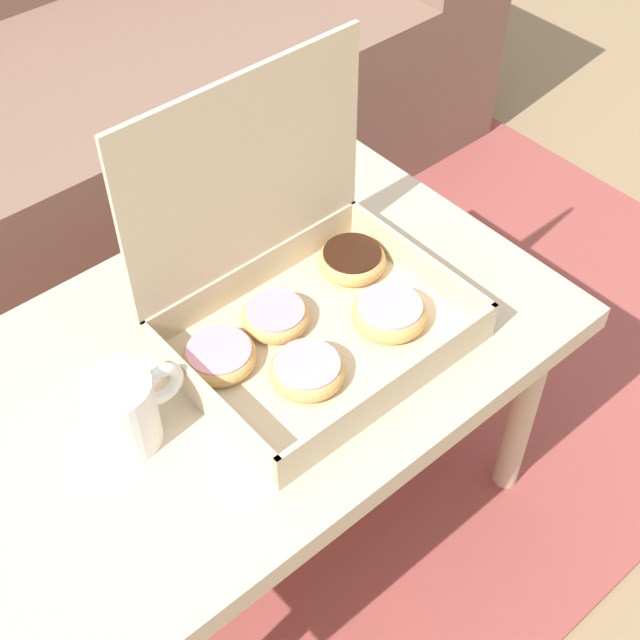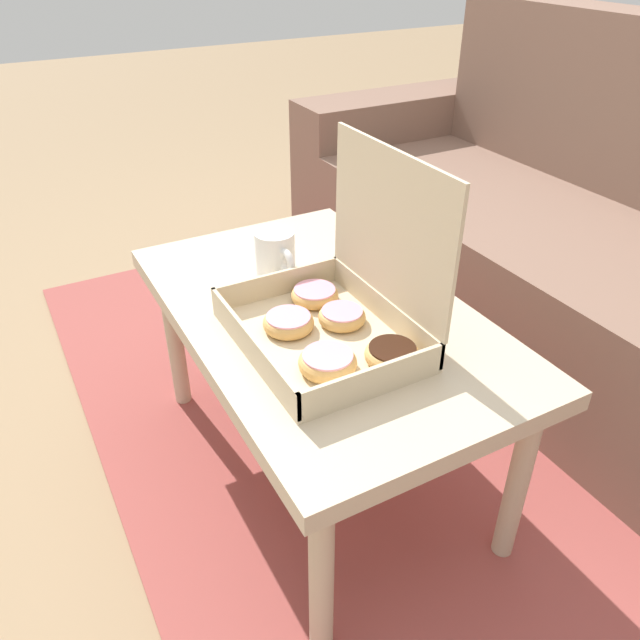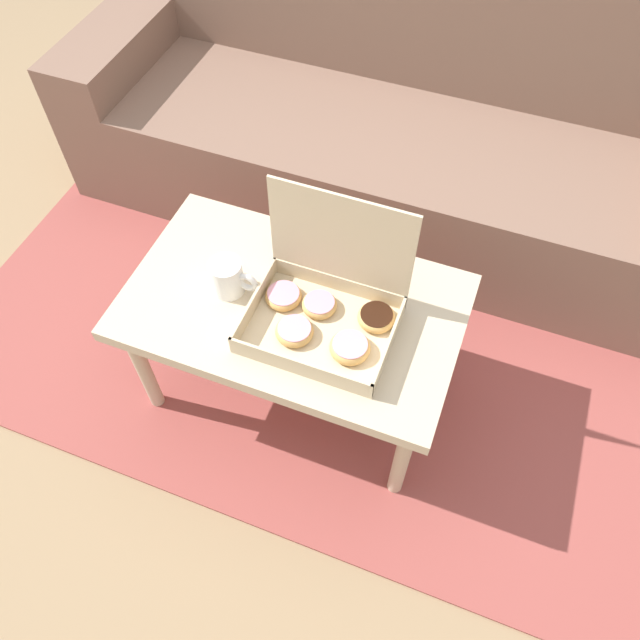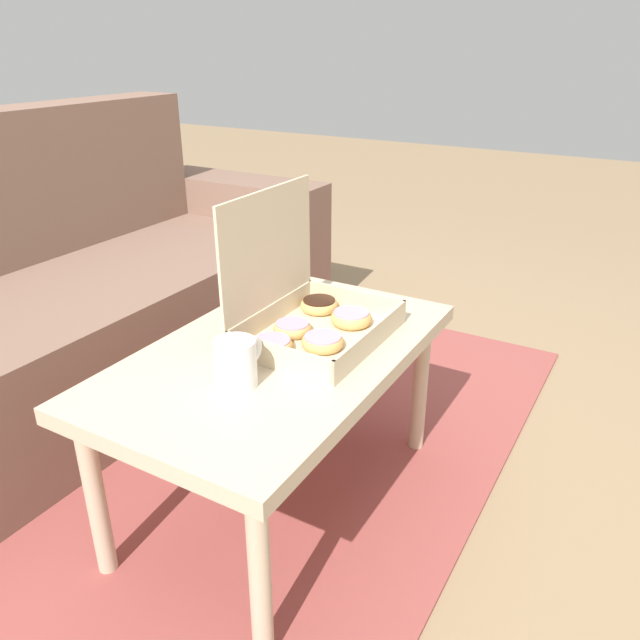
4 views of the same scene
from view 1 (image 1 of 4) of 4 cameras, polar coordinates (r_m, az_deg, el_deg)
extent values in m
plane|color=#937756|center=(1.69, -7.76, -9.44)|extent=(12.00, 12.00, 0.00)
cube|color=#994742|center=(1.85, -13.16, -3.33)|extent=(2.51, 1.90, 0.01)
cube|color=#7A5B4C|center=(1.95, -19.60, 6.77)|extent=(1.91, 0.60, 0.43)
cube|color=#C6B293|center=(1.25, -5.41, -2.95)|extent=(0.94, 0.57, 0.04)
cylinder|color=#C6B293|center=(1.52, 12.84, -5.70)|extent=(0.04, 0.04, 0.43)
cylinder|color=#C6B293|center=(1.71, 1.49, 3.21)|extent=(0.04, 0.04, 0.43)
cube|color=beige|center=(1.24, 0.00, -1.45)|extent=(0.39, 0.29, 0.01)
cube|color=beige|center=(1.15, 4.70, -4.45)|extent=(0.39, 0.01, 0.06)
cube|color=beige|center=(1.29, -4.16, 3.08)|extent=(0.39, 0.01, 0.06)
cube|color=beige|center=(1.14, -7.23, -5.05)|extent=(0.01, 0.29, 0.06)
cube|color=beige|center=(1.31, 6.30, 3.55)|extent=(0.01, 0.29, 0.06)
cube|color=beige|center=(1.18, -4.78, 9.32)|extent=(0.39, 0.01, 0.29)
torus|color=tan|center=(1.33, 2.07, 3.83)|extent=(0.10, 0.10, 0.03)
cylinder|color=black|center=(1.32, 2.08, 4.14)|extent=(0.09, 0.09, 0.01)
torus|color=tan|center=(1.18, -0.81, -3.27)|extent=(0.10, 0.10, 0.03)
cylinder|color=pink|center=(1.17, -0.82, -2.99)|extent=(0.09, 0.09, 0.01)
torus|color=tan|center=(1.21, -6.45, -2.32)|extent=(0.10, 0.10, 0.03)
cylinder|color=pink|center=(1.20, -6.48, -2.06)|extent=(0.09, 0.09, 0.01)
torus|color=tan|center=(1.25, 4.47, 0.41)|extent=(0.11, 0.11, 0.03)
cylinder|color=pink|center=(1.24, 4.50, 0.74)|extent=(0.09, 0.09, 0.02)
torus|color=tan|center=(1.25, -2.86, 0.20)|extent=(0.10, 0.10, 0.03)
cylinder|color=pink|center=(1.24, -2.88, 0.48)|extent=(0.08, 0.08, 0.01)
cylinder|color=white|center=(1.13, -12.63, -5.78)|extent=(0.09, 0.09, 0.11)
torus|color=white|center=(1.14, -10.09, -4.06)|extent=(0.06, 0.02, 0.06)
camera|label=2|loc=(1.44, 48.04, 24.36)|focal=35.00mm
camera|label=3|loc=(1.01, 94.99, 35.26)|focal=35.00mm
camera|label=4|loc=(0.72, -109.82, -47.64)|focal=35.00mm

